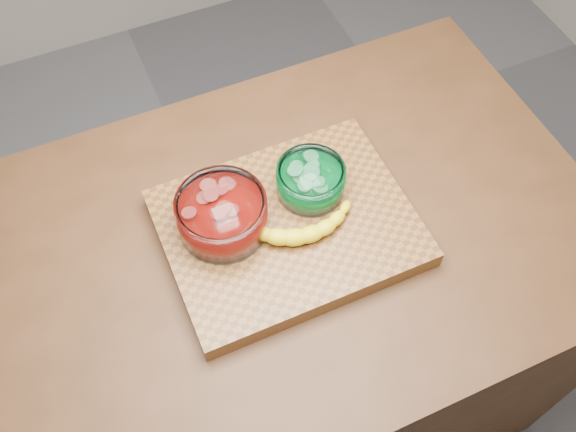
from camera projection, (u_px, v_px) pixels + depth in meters
name	position (u px, v px, depth m)	size (l,w,h in m)	color
ground	(288.00, 386.00, 1.96)	(3.50, 3.50, 0.00)	#5B5B60
counter	(288.00, 328.00, 1.58)	(1.20, 0.80, 0.90)	#462915
cutting_board	(288.00, 228.00, 1.19)	(0.45, 0.35, 0.04)	brown
bowl_red	(222.00, 215.00, 1.13)	(0.16, 0.16, 0.08)	white
bowl_green	(311.00, 180.00, 1.18)	(0.13, 0.13, 0.06)	white
banana	(294.00, 217.00, 1.15)	(0.24, 0.14, 0.04)	yellow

